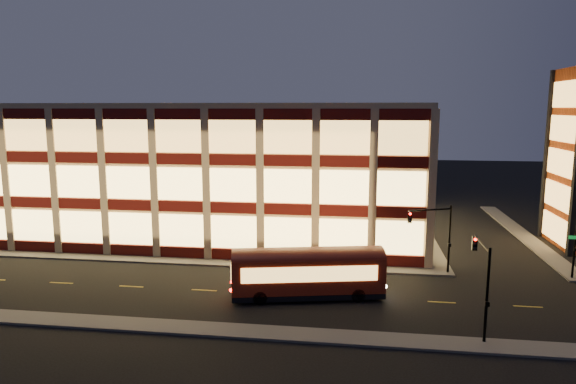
# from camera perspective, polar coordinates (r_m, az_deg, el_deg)

# --- Properties ---
(ground) EXTENTS (200.00, 200.00, 0.00)m
(ground) POSITION_cam_1_polar(r_m,az_deg,el_deg) (47.88, -11.78, -7.95)
(ground) COLOR black
(ground) RESTS_ON ground
(sidewalk_office_south) EXTENTS (54.00, 2.00, 0.15)m
(sidewalk_office_south) POSITION_cam_1_polar(r_m,az_deg,el_deg) (49.81, -14.67, -7.28)
(sidewalk_office_south) COLOR #514F4C
(sidewalk_office_south) RESTS_ON ground
(sidewalk_office_east) EXTENTS (2.00, 30.00, 0.15)m
(sidewalk_office_east) POSITION_cam_1_polar(r_m,az_deg,el_deg) (61.97, 14.48, -4.00)
(sidewalk_office_east) COLOR #514F4C
(sidewalk_office_east) RESTS_ON ground
(sidewalk_tower_west) EXTENTS (2.00, 30.00, 0.15)m
(sidewalk_tower_west) POSITION_cam_1_polar(r_m,az_deg,el_deg) (64.18, 24.31, -4.09)
(sidewalk_tower_west) COLOR #514F4C
(sidewalk_tower_west) RESTS_ON ground
(sidewalk_near) EXTENTS (100.00, 2.00, 0.15)m
(sidewalk_near) POSITION_cam_1_polar(r_m,az_deg,el_deg) (36.65, -18.83, -13.64)
(sidewalk_near) COLOR #514F4C
(sidewalk_near) RESTS_ON ground
(office_building) EXTENTS (50.45, 30.45, 14.50)m
(office_building) POSITION_cam_1_polar(r_m,az_deg,el_deg) (63.09, -9.33, 3.03)
(office_building) COLOR tan
(office_building) RESTS_ON ground
(traffic_signal_far) EXTENTS (3.79, 1.87, 6.00)m
(traffic_signal_far) POSITION_cam_1_polar(r_m,az_deg,el_deg) (44.77, 16.04, -3.88)
(traffic_signal_far) COLOR black
(traffic_signal_far) RESTS_ON ground
(traffic_signal_near) EXTENTS (0.32, 4.45, 6.00)m
(traffic_signal_near) POSITION_cam_1_polar(r_m,az_deg,el_deg) (34.30, 20.79, -8.15)
(traffic_signal_near) COLOR black
(traffic_signal_near) RESTS_ON ground
(trolley_bus) EXTENTS (11.58, 5.12, 3.81)m
(trolley_bus) POSITION_cam_1_polar(r_m,az_deg,el_deg) (38.72, 2.20, -8.66)
(trolley_bus) COLOR maroon
(trolley_bus) RESTS_ON ground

